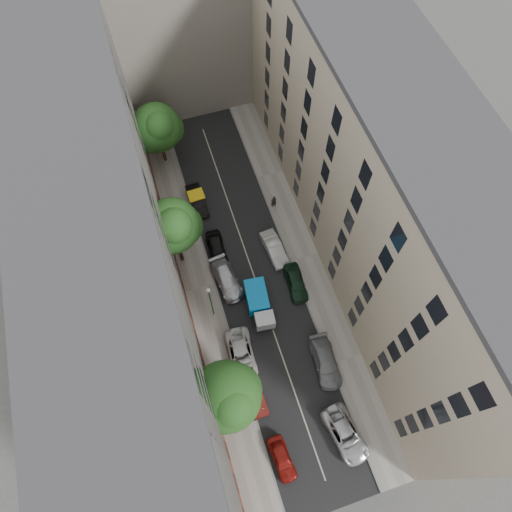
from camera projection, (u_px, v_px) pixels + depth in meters
name	position (u px, v px, depth m)	size (l,w,h in m)	color
ground	(253.00, 273.00, 46.00)	(120.00, 120.00, 0.00)	#4C4C49
road_surface	(253.00, 273.00, 45.99)	(8.00, 44.00, 0.02)	black
sidewalk_left	(200.00, 288.00, 45.18)	(3.00, 44.00, 0.15)	gray
sidewalk_right	(304.00, 258.00, 46.69)	(3.00, 44.00, 0.15)	gray
building_left	(118.00, 259.00, 35.55)	(8.00, 44.00, 20.00)	#4D4B48
building_right	(376.00, 188.00, 38.57)	(8.00, 44.00, 20.00)	#B3A48B
building_endcap	(175.00, 17.00, 49.92)	(18.00, 12.00, 18.00)	slate
tarp_truck	(259.00, 304.00, 43.21)	(2.37, 4.96, 2.21)	black
car_left_0	(282.00, 459.00, 37.70)	(1.51, 3.75, 1.28)	maroon
car_left_1	(253.00, 393.00, 40.00)	(1.50, 4.31, 1.42)	#4D130F
car_left_2	(241.00, 355.00, 41.54)	(2.34, 5.07, 1.41)	silver
car_left_3	(226.00, 279.00, 44.88)	(2.03, 4.99, 1.45)	#BBBAC0
car_left_4	(217.00, 249.00, 46.42)	(1.70, 4.23, 1.44)	black
car_left_5	(197.00, 201.00, 49.04)	(1.51, 4.33, 1.43)	black
car_right_0	(345.00, 434.00, 38.48)	(2.35, 5.10, 1.42)	#BBBBC0
car_right_1	(326.00, 362.00, 41.21)	(2.05, 5.04, 1.46)	slate
car_right_2	(296.00, 282.00, 44.74)	(1.70, 4.22, 1.44)	black
car_right_3	(274.00, 249.00, 46.42)	(1.53, 4.38, 1.44)	silver
tree_near	(228.00, 397.00, 35.44)	(5.82, 5.63, 8.06)	#382619
tree_mid	(174.00, 228.00, 40.66)	(5.37, 5.11, 9.58)	#382619
tree_far	(158.00, 129.00, 47.64)	(5.43, 5.18, 7.88)	#382619
lamp_post	(210.00, 299.00, 40.53)	(0.36, 0.36, 6.06)	#185624
pedestrian	(274.00, 202.00, 48.62)	(0.64, 0.42, 1.75)	black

